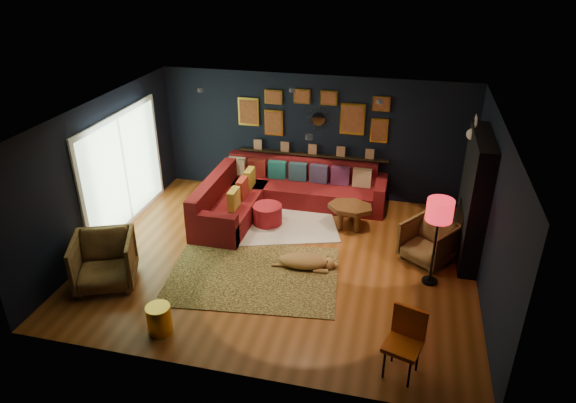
% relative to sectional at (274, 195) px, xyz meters
% --- Properties ---
extents(floor, '(6.50, 6.50, 0.00)m').
position_rel_sectional_xyz_m(floor, '(0.61, -1.81, -0.32)').
color(floor, brown).
rests_on(floor, ground).
extents(room_walls, '(6.50, 6.50, 6.50)m').
position_rel_sectional_xyz_m(room_walls, '(0.61, -1.81, 1.27)').
color(room_walls, black).
rests_on(room_walls, ground).
extents(sectional, '(3.41, 2.69, 0.86)m').
position_rel_sectional_xyz_m(sectional, '(0.00, 0.00, 0.00)').
color(sectional, maroon).
rests_on(sectional, ground).
extents(ledge, '(3.20, 0.12, 0.04)m').
position_rel_sectional_xyz_m(ledge, '(0.61, 0.87, 0.60)').
color(ledge, black).
rests_on(ledge, room_walls).
extents(gallery_wall, '(3.15, 0.04, 1.02)m').
position_rel_sectional_xyz_m(gallery_wall, '(0.60, 0.91, 1.48)').
color(gallery_wall, gold).
rests_on(gallery_wall, room_walls).
extents(sunburst_mirror, '(0.47, 0.16, 0.47)m').
position_rel_sectional_xyz_m(sunburst_mirror, '(0.71, 0.91, 1.38)').
color(sunburst_mirror, silver).
rests_on(sunburst_mirror, room_walls).
extents(fireplace, '(0.31, 1.60, 2.20)m').
position_rel_sectional_xyz_m(fireplace, '(3.71, -0.91, 0.70)').
color(fireplace, black).
rests_on(fireplace, ground).
extents(deer_head, '(0.50, 0.28, 0.45)m').
position_rel_sectional_xyz_m(deer_head, '(3.75, -0.41, 1.73)').
color(deer_head, white).
rests_on(deer_head, fireplace).
extents(sliding_door, '(0.06, 2.80, 2.20)m').
position_rel_sectional_xyz_m(sliding_door, '(-2.60, -1.21, 0.78)').
color(sliding_door, white).
rests_on(sliding_door, ground).
extents(ceiling_spots, '(3.30, 2.50, 0.06)m').
position_rel_sectional_xyz_m(ceiling_spots, '(0.61, -1.01, 2.24)').
color(ceiling_spots, black).
rests_on(ceiling_spots, room_walls).
extents(shag_rug, '(2.44, 2.07, 0.03)m').
position_rel_sectional_xyz_m(shag_rug, '(0.33, -0.66, -0.31)').
color(shag_rug, silver).
rests_on(shag_rug, ground).
extents(leopard_rug, '(2.97, 2.28, 0.02)m').
position_rel_sectional_xyz_m(leopard_rug, '(0.28, -2.41, -0.31)').
color(leopard_rug, tan).
rests_on(leopard_rug, ground).
extents(coffee_table, '(0.96, 0.77, 0.44)m').
position_rel_sectional_xyz_m(coffee_table, '(1.61, -0.42, 0.06)').
color(coffee_table, brown).
rests_on(coffee_table, shag_rug).
extents(pouf, '(0.57, 0.57, 0.37)m').
position_rel_sectional_xyz_m(pouf, '(0.04, -0.67, -0.11)').
color(pouf, '#A41B26').
rests_on(pouf, shag_rug).
extents(armchair_left, '(1.17, 1.14, 0.94)m').
position_rel_sectional_xyz_m(armchair_left, '(-1.94, -3.17, 0.14)').
color(armchair_left, '#A6783D').
rests_on(armchair_left, ground).
extents(armchair_right, '(1.04, 1.03, 0.79)m').
position_rel_sectional_xyz_m(armchair_right, '(3.06, -1.25, 0.07)').
color(armchair_right, '#A6783D').
rests_on(armchair_right, ground).
extents(gold_stool, '(0.35, 0.35, 0.43)m').
position_rel_sectional_xyz_m(gold_stool, '(-0.59, -4.04, -0.11)').
color(gold_stool, gold).
rests_on(gold_stool, ground).
extents(orange_chair, '(0.54, 0.54, 0.92)m').
position_rel_sectional_xyz_m(orange_chair, '(2.75, -3.98, 0.22)').
color(orange_chair, black).
rests_on(orange_chair, ground).
extents(floor_lamp, '(0.41, 0.41, 1.49)m').
position_rel_sectional_xyz_m(floor_lamp, '(3.11, -1.92, 0.92)').
color(floor_lamp, black).
rests_on(floor_lamp, ground).
extents(dog, '(1.18, 0.66, 0.36)m').
position_rel_sectional_xyz_m(dog, '(1.04, -2.01, -0.13)').
color(dog, '#A27144').
rests_on(dog, leopard_rug).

